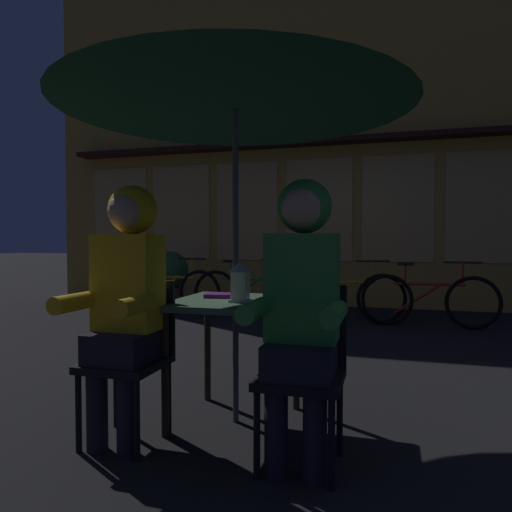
% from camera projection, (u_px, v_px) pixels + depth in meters
% --- Properties ---
extents(ground_plane, '(60.00, 60.00, 0.00)m').
position_uv_depth(ground_plane, '(236.00, 421.00, 2.79)').
color(ground_plane, black).
extents(cafe_table, '(0.72, 0.72, 0.74)m').
position_uv_depth(cafe_table, '(236.00, 317.00, 2.77)').
color(cafe_table, '#42664C').
rests_on(cafe_table, ground_plane).
extents(patio_umbrella, '(2.10, 2.10, 2.31)m').
position_uv_depth(patio_umbrella, '(235.00, 77.00, 2.72)').
color(patio_umbrella, '#4C4C51').
rests_on(patio_umbrella, ground_plane).
extents(lantern, '(0.11, 0.11, 0.23)m').
position_uv_depth(lantern, '(240.00, 281.00, 2.67)').
color(lantern, white).
rests_on(lantern, cafe_table).
extents(chair_left, '(0.40, 0.40, 0.87)m').
position_uv_depth(chair_left, '(132.00, 350.00, 2.55)').
color(chair_left, black).
rests_on(chair_left, ground_plane).
extents(chair_right, '(0.40, 0.40, 0.87)m').
position_uv_depth(chair_right, '(303.00, 363.00, 2.29)').
color(chair_right, black).
rests_on(chair_right, ground_plane).
extents(person_left_hooded, '(0.45, 0.56, 1.40)m').
position_uv_depth(person_left_hooded, '(126.00, 287.00, 2.49)').
color(person_left_hooded, black).
rests_on(person_left_hooded, ground_plane).
extents(person_right_hooded, '(0.45, 0.56, 1.40)m').
position_uv_depth(person_right_hooded, '(301.00, 292.00, 2.22)').
color(person_right_hooded, black).
rests_on(person_right_hooded, ground_plane).
extents(shopfront_building, '(10.00, 0.93, 6.20)m').
position_uv_depth(shopfront_building, '(322.00, 125.00, 7.94)').
color(shopfront_building, gold).
rests_on(shopfront_building, ground_plane).
extents(bicycle_nearest, '(1.68, 0.11, 0.84)m').
position_uv_depth(bicycle_nearest, '(169.00, 290.00, 6.95)').
color(bicycle_nearest, black).
rests_on(bicycle_nearest, ground_plane).
extents(bicycle_second, '(1.68, 0.17, 0.84)m').
position_uv_depth(bicycle_second, '(250.00, 293.00, 6.59)').
color(bicycle_second, black).
rests_on(bicycle_second, ground_plane).
extents(bicycle_third, '(1.64, 0.45, 0.84)m').
position_uv_depth(bicycle_third, '(342.00, 297.00, 6.07)').
color(bicycle_third, black).
rests_on(bicycle_third, ground_plane).
extents(bicycle_fourth, '(1.68, 0.09, 0.84)m').
position_uv_depth(bicycle_fourth, '(429.00, 300.00, 5.80)').
color(bicycle_fourth, black).
rests_on(bicycle_fourth, ground_plane).
extents(book, '(0.22, 0.17, 0.02)m').
position_uv_depth(book, '(222.00, 295.00, 2.89)').
color(book, '#661E7A').
rests_on(book, cafe_table).
extents(potted_plant, '(0.60, 0.60, 0.92)m').
position_uv_depth(potted_plant, '(170.00, 275.00, 7.42)').
color(potted_plant, brown).
rests_on(potted_plant, ground_plane).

